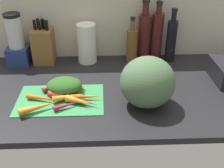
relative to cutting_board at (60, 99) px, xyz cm
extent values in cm
cube|color=black|center=(27.55, 11.42, -1.90)|extent=(170.00, 80.00, 3.00)
cube|color=beige|center=(27.55, 49.92, 29.60)|extent=(170.00, 3.00, 60.00)
cube|color=#338C4C|center=(0.00, 0.00, 0.00)|extent=(40.24, 25.95, 0.80)
cone|color=orange|center=(4.24, -0.89, 1.99)|extent=(15.51, 7.36, 3.18)
cone|color=orange|center=(8.88, -4.82, 2.10)|extent=(12.46, 8.31, 3.39)
cone|color=red|center=(12.24, -5.09, 1.59)|extent=(12.46, 7.13, 2.38)
cone|color=orange|center=(-8.11, -0.97, 1.60)|extent=(15.30, 6.31, 2.40)
cone|color=orange|center=(12.26, -0.72, 1.63)|extent=(14.52, 2.77, 2.46)
cone|color=orange|center=(-8.34, -8.91, 2.15)|extent=(16.86, 10.68, 3.50)
cone|color=orange|center=(8.73, 10.17, 1.65)|extent=(9.06, 9.49, 2.49)
cone|color=red|center=(0.21, -0.03, 2.06)|extent=(12.29, 6.89, 3.33)
cone|color=#B2264C|center=(3.60, -7.26, 1.59)|extent=(11.67, 7.07, 2.38)
cone|color=red|center=(-2.76, 10.54, 1.62)|extent=(14.11, 11.47, 2.43)
ellipsoid|color=#2D6023|center=(1.58, 6.00, 3.97)|extent=(16.89, 12.99, 7.15)
ellipsoid|color=#4C6B47|center=(39.56, -4.91, 11.22)|extent=(24.34, 22.85, 23.24)
cube|color=brown|center=(-13.90, 42.50, 9.55)|extent=(11.66, 14.25, 19.90)
cylinder|color=black|center=(-17.31, 41.79, 22.25)|extent=(1.67, 1.67, 5.50)
cylinder|color=black|center=(-15.95, 44.58, 22.25)|extent=(1.83, 1.83, 5.50)
cylinder|color=black|center=(-14.58, 41.19, 22.25)|extent=(1.52, 1.52, 5.50)
cylinder|color=black|center=(-13.22, 43.71, 22.25)|extent=(1.84, 1.84, 5.50)
cylinder|color=black|center=(-11.86, 41.98, 22.25)|extent=(1.51, 1.51, 5.50)
cylinder|color=black|center=(-10.50, 40.55, 22.25)|extent=(2.02, 2.02, 5.50)
cube|color=navy|center=(-28.41, 39.89, 4.80)|extent=(11.92, 11.92, 10.40)
cylinder|color=silver|center=(-28.41, 39.89, 18.80)|extent=(8.94, 8.94, 17.59)
cylinder|color=black|center=(-28.41, 39.89, 28.50)|extent=(9.12, 9.12, 1.80)
cylinder|color=white|center=(11.24, 40.92, 11.08)|extent=(10.93, 10.93, 22.96)
cylinder|color=brown|center=(37.21, 38.65, 9.43)|extent=(6.43, 6.43, 19.66)
cylinder|color=brown|center=(37.21, 38.65, 22.28)|extent=(2.46, 2.46, 6.03)
cylinder|color=black|center=(37.21, 38.65, 26.09)|extent=(2.82, 2.82, 1.60)
cylinder|color=#471919|center=(44.54, 42.62, 13.20)|extent=(7.42, 7.42, 27.20)
cylinder|color=#471919|center=(44.54, 42.62, 30.19)|extent=(3.60, 3.60, 6.78)
cylinder|color=black|center=(44.54, 42.62, 34.38)|extent=(4.14, 4.14, 1.60)
cylinder|color=#471919|center=(52.06, 42.80, 13.52)|extent=(6.78, 6.78, 27.84)
cylinder|color=#471919|center=(52.06, 42.80, 30.11)|extent=(3.14, 3.14, 5.34)
cylinder|color=black|center=(52.06, 42.80, 33.58)|extent=(3.61, 3.61, 1.60)
cylinder|color=black|center=(60.25, 40.58, 11.70)|extent=(5.92, 5.92, 24.20)
cylinder|color=black|center=(60.25, 40.58, 26.52)|extent=(2.87, 2.87, 5.45)
cylinder|color=black|center=(60.25, 40.58, 30.05)|extent=(3.30, 3.30, 1.60)
camera|label=1|loc=(19.91, -107.30, 71.73)|focal=43.88mm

